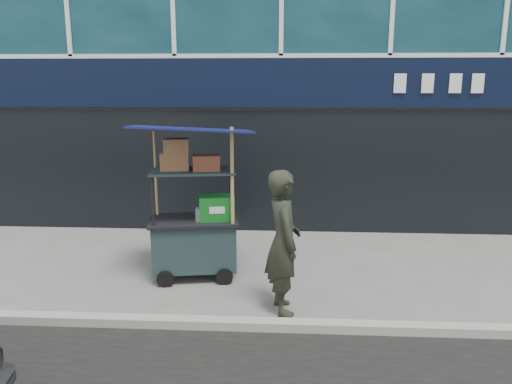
{
  "coord_description": "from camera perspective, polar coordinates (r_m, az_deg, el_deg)",
  "views": [
    {
      "loc": [
        0.1,
        -5.72,
        2.94
      ],
      "look_at": [
        -0.31,
        1.2,
        1.39
      ],
      "focal_mm": 35.0,
      "sensor_mm": 36.0,
      "label": 1
    }
  ],
  "objects": [
    {
      "name": "vendor_cart",
      "position": [
        7.58,
        -6.96,
        -3.7
      ],
      "size": [
        1.93,
        1.5,
        2.36
      ],
      "rotation": [
        0.0,
        0.0,
        0.16
      ],
      "color": "#1A2C2D",
      "rests_on": "ground"
    },
    {
      "name": "curb",
      "position": [
        6.23,
        2.16,
        -14.97
      ],
      "size": [
        80.0,
        0.18,
        0.12
      ],
      "primitive_type": "cube",
      "color": "#97968F",
      "rests_on": "ground"
    },
    {
      "name": "ground",
      "position": [
        6.43,
        2.19,
        -14.62
      ],
      "size": [
        80.0,
        80.0,
        0.0
      ],
      "primitive_type": "plane",
      "color": "slate",
      "rests_on": "ground"
    },
    {
      "name": "vendor_man",
      "position": [
        6.39,
        3.12,
        -5.73
      ],
      "size": [
        0.6,
        0.77,
        1.87
      ],
      "primitive_type": "imported",
      "rotation": [
        0.0,
        0.0,
        1.81
      ],
      "color": "#262A1F",
      "rests_on": "ground"
    }
  ]
}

